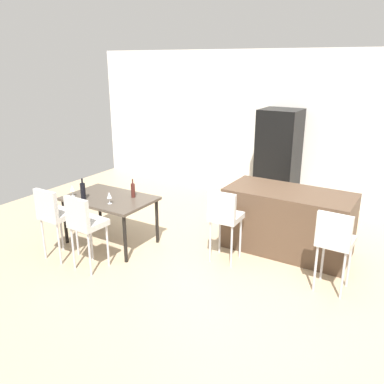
{
  "coord_description": "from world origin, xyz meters",
  "views": [
    {
      "loc": [
        1.98,
        -4.67,
        2.7
      ],
      "look_at": [
        -0.9,
        0.05,
        0.85
      ],
      "focal_mm": 37.12,
      "sensor_mm": 36.0,
      "label": 1
    }
  ],
  "objects_px": {
    "bar_chair_left": "(224,215)",
    "dining_chair_near": "(54,213)",
    "kitchen_island": "(288,221)",
    "dining_table": "(110,202)",
    "wine_glass_middle": "(109,195)",
    "wine_glass_left": "(72,188)",
    "wine_bottle_near": "(133,190)",
    "wine_bottle_end": "(83,191)",
    "bar_chair_middle": "(335,239)",
    "refrigerator": "(278,158)",
    "dining_chair_far": "(84,221)"
  },
  "relations": [
    {
      "from": "wine_glass_middle",
      "to": "refrigerator",
      "type": "height_order",
      "value": "refrigerator"
    },
    {
      "from": "kitchen_island",
      "to": "dining_chair_near",
      "type": "bearing_deg",
      "value": -143.83
    },
    {
      "from": "wine_glass_middle",
      "to": "wine_bottle_near",
      "type": "bearing_deg",
      "value": 74.75
    },
    {
      "from": "wine_bottle_end",
      "to": "refrigerator",
      "type": "relative_size",
      "value": 0.17
    },
    {
      "from": "wine_bottle_end",
      "to": "bar_chair_left",
      "type": "bearing_deg",
      "value": 16.91
    },
    {
      "from": "bar_chair_middle",
      "to": "wine_glass_middle",
      "type": "distance_m",
      "value": 3.06
    },
    {
      "from": "kitchen_island",
      "to": "wine_bottle_near",
      "type": "xyz_separation_m",
      "value": [
        -2.08,
        -0.97,
        0.39
      ]
    },
    {
      "from": "bar_chair_left",
      "to": "wine_glass_middle",
      "type": "xyz_separation_m",
      "value": [
        -1.55,
        -0.56,
        0.17
      ]
    },
    {
      "from": "dining_table",
      "to": "wine_glass_middle",
      "type": "bearing_deg",
      "value": -46.35
    },
    {
      "from": "bar_chair_middle",
      "to": "wine_glass_left",
      "type": "bearing_deg",
      "value": -170.74
    },
    {
      "from": "wine_glass_left",
      "to": "wine_bottle_end",
      "type": "bearing_deg",
      "value": -2.33
    },
    {
      "from": "bar_chair_left",
      "to": "dining_chair_near",
      "type": "height_order",
      "value": "same"
    },
    {
      "from": "bar_chair_left",
      "to": "wine_bottle_near",
      "type": "relative_size",
      "value": 3.71
    },
    {
      "from": "dining_chair_near",
      "to": "dining_chair_far",
      "type": "height_order",
      "value": "same"
    },
    {
      "from": "kitchen_island",
      "to": "dining_chair_near",
      "type": "height_order",
      "value": "dining_chair_near"
    },
    {
      "from": "dining_table",
      "to": "wine_glass_middle",
      "type": "distance_m",
      "value": 0.34
    },
    {
      "from": "bar_chair_left",
      "to": "wine_glass_left",
      "type": "distance_m",
      "value": 2.34
    },
    {
      "from": "kitchen_island",
      "to": "dining_chair_far",
      "type": "height_order",
      "value": "dining_chair_far"
    },
    {
      "from": "dining_chair_far",
      "to": "wine_glass_left",
      "type": "bearing_deg",
      "value": 145.63
    },
    {
      "from": "wine_glass_middle",
      "to": "refrigerator",
      "type": "distance_m",
      "value": 3.47
    },
    {
      "from": "bar_chair_middle",
      "to": "wine_glass_middle",
      "type": "xyz_separation_m",
      "value": [
        -3.01,
        -0.56,
        0.17
      ]
    },
    {
      "from": "bar_chair_left",
      "to": "refrigerator",
      "type": "height_order",
      "value": "refrigerator"
    },
    {
      "from": "bar_chair_left",
      "to": "dining_chair_far",
      "type": "xyz_separation_m",
      "value": [
        -1.45,
        -1.15,
        0.0
      ]
    },
    {
      "from": "bar_chair_left",
      "to": "wine_bottle_end",
      "type": "xyz_separation_m",
      "value": [
        -2.02,
        -0.61,
        0.17
      ]
    },
    {
      "from": "kitchen_island",
      "to": "bar_chair_middle",
      "type": "bearing_deg",
      "value": -44.42
    },
    {
      "from": "bar_chair_left",
      "to": "wine_glass_middle",
      "type": "distance_m",
      "value": 1.66
    },
    {
      "from": "kitchen_island",
      "to": "dining_table",
      "type": "distance_m",
      "value": 2.65
    },
    {
      "from": "wine_glass_middle",
      "to": "refrigerator",
      "type": "relative_size",
      "value": 0.09
    },
    {
      "from": "kitchen_island",
      "to": "dining_chair_far",
      "type": "relative_size",
      "value": 1.7
    },
    {
      "from": "bar_chair_left",
      "to": "wine_glass_left",
      "type": "bearing_deg",
      "value": -165.0
    },
    {
      "from": "kitchen_island",
      "to": "bar_chair_left",
      "type": "relative_size",
      "value": 1.7
    },
    {
      "from": "wine_bottle_near",
      "to": "wine_bottle_end",
      "type": "height_order",
      "value": "wine_bottle_end"
    },
    {
      "from": "dining_table",
      "to": "dining_chair_near",
      "type": "height_order",
      "value": "dining_chair_near"
    },
    {
      "from": "bar_chair_middle",
      "to": "dining_chair_far",
      "type": "relative_size",
      "value": 1.0
    },
    {
      "from": "dining_chair_near",
      "to": "dining_table",
      "type": "bearing_deg",
      "value": 69.62
    },
    {
      "from": "wine_bottle_end",
      "to": "kitchen_island",
      "type": "bearing_deg",
      "value": 28.12
    },
    {
      "from": "wine_bottle_near",
      "to": "wine_bottle_end",
      "type": "relative_size",
      "value": 0.89
    },
    {
      "from": "dining_chair_near",
      "to": "wine_glass_middle",
      "type": "distance_m",
      "value": 0.78
    },
    {
      "from": "wine_bottle_near",
      "to": "wine_glass_middle",
      "type": "relative_size",
      "value": 1.63
    },
    {
      "from": "bar_chair_left",
      "to": "wine_bottle_end",
      "type": "relative_size",
      "value": 3.29
    },
    {
      "from": "kitchen_island",
      "to": "dining_chair_near",
      "type": "distance_m",
      "value": 3.32
    },
    {
      "from": "dining_table",
      "to": "wine_bottle_end",
      "type": "relative_size",
      "value": 4.11
    },
    {
      "from": "bar_chair_middle",
      "to": "wine_bottle_end",
      "type": "height_order",
      "value": "wine_bottle_end"
    },
    {
      "from": "kitchen_island",
      "to": "wine_bottle_end",
      "type": "height_order",
      "value": "wine_bottle_end"
    },
    {
      "from": "kitchen_island",
      "to": "bar_chair_left",
      "type": "bearing_deg",
      "value": -128.24
    },
    {
      "from": "bar_chair_middle",
      "to": "wine_bottle_end",
      "type": "bearing_deg",
      "value": -169.97
    },
    {
      "from": "dining_chair_near",
      "to": "dining_chair_far",
      "type": "relative_size",
      "value": 1.0
    },
    {
      "from": "bar_chair_left",
      "to": "dining_table",
      "type": "xyz_separation_m",
      "value": [
        -1.75,
        -0.36,
        -0.03
      ]
    },
    {
      "from": "wine_glass_left",
      "to": "bar_chair_left",
      "type": "bearing_deg",
      "value": 15.0
    },
    {
      "from": "bar_chair_middle",
      "to": "dining_chair_far",
      "type": "height_order",
      "value": "same"
    }
  ]
}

